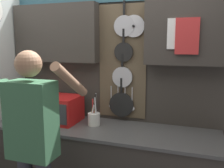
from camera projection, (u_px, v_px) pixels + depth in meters
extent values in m
cube|color=#4C4C4C|center=(102.00, 129.00, 2.58)|extent=(2.35, 0.67, 0.03)
cube|color=#38332D|center=(112.00, 92.00, 2.84)|extent=(2.92, 0.04, 2.39)
cube|color=#38332D|center=(56.00, 34.00, 2.85)|extent=(1.02, 0.16, 0.64)
cube|color=#38332D|center=(185.00, 32.00, 2.39)|extent=(0.77, 0.16, 0.64)
cube|color=brown|center=(122.00, 62.00, 2.72)|extent=(0.53, 0.01, 1.23)
cylinder|color=#B7B7BC|center=(124.00, 26.00, 2.62)|extent=(0.22, 0.02, 0.22)
cube|color=black|center=(124.00, 8.00, 2.59)|extent=(0.02, 0.02, 0.15)
cylinder|color=black|center=(124.00, 52.00, 2.67)|extent=(0.21, 0.02, 0.21)
cube|color=black|center=(124.00, 36.00, 2.63)|extent=(0.02, 0.02, 0.14)
cylinder|color=#B7B7BC|center=(122.00, 77.00, 2.72)|extent=(0.23, 0.02, 0.23)
cube|color=black|center=(122.00, 60.00, 2.68)|extent=(0.02, 0.02, 0.14)
cylinder|color=black|center=(121.00, 105.00, 2.77)|extent=(0.28, 0.02, 0.28)
cube|color=black|center=(121.00, 85.00, 2.73)|extent=(0.02, 0.02, 0.16)
cylinder|color=silver|center=(134.00, 26.00, 2.59)|extent=(0.23, 0.01, 0.23)
sphere|color=black|center=(133.00, 26.00, 2.57)|extent=(0.03, 0.03, 0.03)
cylinder|color=silver|center=(111.00, 95.00, 2.79)|extent=(0.01, 0.01, 0.22)
ellipsoid|color=silver|center=(111.00, 106.00, 2.81)|extent=(0.05, 0.01, 0.05)
cylinder|color=silver|center=(118.00, 94.00, 2.76)|extent=(0.01, 0.01, 0.18)
ellipsoid|color=silver|center=(118.00, 104.00, 2.78)|extent=(0.05, 0.01, 0.04)
cylinder|color=silver|center=(125.00, 97.00, 2.74)|extent=(0.01, 0.01, 0.23)
ellipsoid|color=silver|center=(125.00, 108.00, 2.76)|extent=(0.05, 0.01, 0.04)
cylinder|color=silver|center=(132.00, 97.00, 2.71)|extent=(0.01, 0.01, 0.22)
ellipsoid|color=silver|center=(132.00, 109.00, 2.74)|extent=(0.06, 0.01, 0.05)
cube|color=white|center=(180.00, 34.00, 2.32)|extent=(0.24, 0.02, 0.29)
cube|color=red|center=(187.00, 36.00, 2.29)|extent=(0.21, 0.02, 0.33)
cube|color=red|center=(57.00, 109.00, 2.77)|extent=(0.49, 0.38, 0.28)
cube|color=black|center=(43.00, 113.00, 2.60)|extent=(0.27, 0.01, 0.18)
cube|color=#333338|center=(62.00, 115.00, 2.53)|extent=(0.11, 0.01, 0.21)
cube|color=brown|center=(29.00, 111.00, 2.90)|extent=(0.11, 0.15, 0.17)
cylinder|color=black|center=(24.00, 101.00, 2.86)|extent=(0.02, 0.03, 0.06)
cylinder|color=black|center=(25.00, 101.00, 2.85)|extent=(0.02, 0.03, 0.07)
cylinder|color=black|center=(27.00, 102.00, 2.85)|extent=(0.02, 0.03, 0.06)
cylinder|color=black|center=(28.00, 101.00, 2.84)|extent=(0.02, 0.03, 0.07)
cylinder|color=black|center=(29.00, 101.00, 2.83)|extent=(0.02, 0.03, 0.09)
cylinder|color=white|center=(94.00, 119.00, 2.64)|extent=(0.13, 0.13, 0.13)
cylinder|color=black|center=(94.00, 107.00, 2.62)|extent=(0.07, 0.03, 0.29)
cylinder|color=tan|center=(95.00, 112.00, 2.63)|extent=(0.03, 0.03, 0.18)
cylinder|color=red|center=(93.00, 110.00, 2.62)|extent=(0.01, 0.03, 0.23)
cylinder|color=tan|center=(95.00, 111.00, 2.63)|extent=(0.05, 0.02, 0.21)
cylinder|color=silver|center=(96.00, 110.00, 2.63)|extent=(0.05, 0.05, 0.23)
cylinder|color=silver|center=(94.00, 107.00, 2.61)|extent=(0.05, 0.07, 0.29)
cylinder|color=tan|center=(92.00, 110.00, 2.62)|extent=(0.05, 0.03, 0.22)
cylinder|color=silver|center=(95.00, 109.00, 2.59)|extent=(0.03, 0.03, 0.26)
cube|color=#3D704C|center=(31.00, 120.00, 1.98)|extent=(0.38, 0.22, 0.62)
sphere|color=#A87A5B|center=(28.00, 64.00, 1.90)|extent=(0.21, 0.21, 0.21)
cylinder|color=#3D704C|center=(10.00, 112.00, 2.07)|extent=(0.08, 0.19, 0.56)
cylinder|color=#A87A5B|center=(71.00, 81.00, 2.08)|extent=(0.08, 0.52, 0.35)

